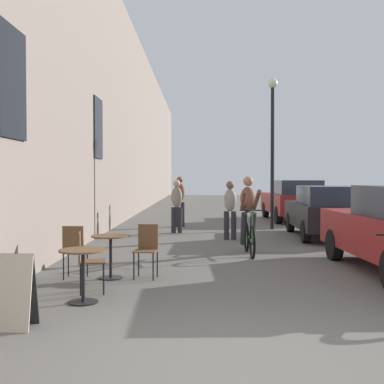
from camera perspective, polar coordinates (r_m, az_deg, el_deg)
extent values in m
plane|color=#5B5954|center=(4.82, 5.32, -18.79)|extent=(88.00, 88.00, 0.00)
cube|color=gray|center=(18.91, -8.77, 9.09)|extent=(0.50, 68.00, 8.28)
cube|color=black|center=(8.27, -19.60, 11.59)|extent=(0.04, 1.10, 1.70)
cube|color=black|center=(14.50, -10.54, 7.09)|extent=(0.04, 1.10, 1.70)
cylinder|color=black|center=(7.08, -12.18, -12.05)|extent=(0.40, 0.40, 0.02)
cylinder|color=black|center=(7.00, -12.20, -9.28)|extent=(0.05, 0.05, 0.67)
cylinder|color=brown|center=(6.95, -12.22, -6.45)|extent=(0.64, 0.64, 0.02)
cylinder|color=black|center=(7.75, -9.96, -9.21)|extent=(0.02, 0.02, 0.45)
cylinder|color=black|center=(7.43, -9.94, -9.68)|extent=(0.02, 0.02, 0.45)
cylinder|color=black|center=(7.75, -12.38, -9.22)|extent=(0.02, 0.02, 0.45)
cylinder|color=black|center=(7.44, -12.47, -9.68)|extent=(0.02, 0.02, 0.45)
cube|color=brown|center=(7.55, -11.20, -7.69)|extent=(0.45, 0.45, 0.02)
cube|color=brown|center=(7.52, -12.59, -6.04)|extent=(0.09, 0.34, 0.42)
cylinder|color=black|center=(8.64, -9.16, -9.54)|extent=(0.40, 0.40, 0.02)
cylinder|color=black|center=(8.57, -9.17, -7.26)|extent=(0.05, 0.05, 0.67)
cylinder|color=brown|center=(8.53, -9.19, -4.93)|extent=(0.64, 0.64, 0.02)
cylinder|color=black|center=(8.91, -13.80, -7.81)|extent=(0.02, 0.02, 0.45)
cylinder|color=black|center=(8.84, -11.74, -7.88)|extent=(0.02, 0.02, 0.45)
cylinder|color=black|center=(8.60, -14.31, -8.16)|extent=(0.02, 0.02, 0.45)
cylinder|color=black|center=(8.53, -12.18, -8.23)|extent=(0.02, 0.02, 0.45)
cube|color=brown|center=(8.68, -13.02, -6.49)|extent=(0.39, 0.39, 0.02)
cube|color=brown|center=(8.48, -13.30, -5.18)|extent=(0.34, 0.03, 0.42)
cylinder|color=black|center=(8.33, -4.41, -8.44)|extent=(0.02, 0.02, 0.45)
cylinder|color=black|center=(8.40, -6.59, -8.35)|extent=(0.02, 0.02, 0.45)
cylinder|color=black|center=(8.64, -3.94, -8.07)|extent=(0.02, 0.02, 0.45)
cylinder|color=black|center=(8.71, -6.04, -7.99)|extent=(0.02, 0.02, 0.45)
cube|color=brown|center=(8.48, -5.25, -6.65)|extent=(0.43, 0.43, 0.02)
cube|color=brown|center=(8.62, -4.98, -5.03)|extent=(0.34, 0.06, 0.42)
cube|color=black|center=(6.16, -19.58, -10.29)|extent=(0.56, 0.21, 0.84)
cube|color=#B2A893|center=(6.00, -20.22, -10.62)|extent=(0.56, 0.21, 0.84)
torus|color=black|center=(10.59, 6.83, -5.70)|extent=(0.07, 0.71, 0.71)
torus|color=black|center=(11.62, 6.16, -5.05)|extent=(0.07, 0.71, 0.71)
cylinder|color=#2D6B38|center=(11.50, 6.22, -3.69)|extent=(0.04, 0.22, 0.58)
cylinder|color=#2D6B38|center=(10.98, 6.53, -2.19)|extent=(0.05, 0.82, 0.14)
cylinder|color=#2D6B38|center=(10.57, 6.81, -3.89)|extent=(0.04, 0.09, 0.67)
cylinder|color=#2D6B38|center=(11.12, 6.46, -5.14)|extent=(0.06, 1.00, 0.12)
cylinder|color=black|center=(10.57, 6.80, -2.07)|extent=(0.52, 0.04, 0.03)
ellipsoid|color=black|center=(11.39, 6.28, -2.15)|extent=(0.12, 0.24, 0.06)
ellipsoid|color=brown|center=(11.29, 6.33, -0.79)|extent=(0.35, 0.36, 0.59)
sphere|color=#A57A5B|center=(11.24, 6.36, 1.22)|extent=(0.22, 0.22, 0.22)
cylinder|color=#26262D|center=(11.28, 6.87, -4.13)|extent=(0.14, 0.40, 0.75)
cylinder|color=#26262D|center=(11.25, 5.86, -4.14)|extent=(0.14, 0.40, 0.75)
cylinder|color=brown|center=(10.93, 7.31, -0.90)|extent=(0.12, 0.75, 0.48)
cylinder|color=brown|center=(10.89, 5.83, -0.91)|extent=(0.09, 0.74, 0.48)
cylinder|color=#26262D|center=(13.71, 3.90, -3.79)|extent=(0.14, 0.14, 0.77)
cylinder|color=#26262D|center=(13.72, 4.74, -3.79)|extent=(0.14, 0.14, 0.77)
ellipsoid|color=#9E9384|center=(13.67, 4.33, -0.91)|extent=(0.34, 0.25, 0.61)
sphere|color=brown|center=(13.66, 4.33, 0.78)|extent=(0.22, 0.22, 0.22)
cylinder|color=#26262D|center=(15.31, -1.37, -3.20)|extent=(0.14, 0.14, 0.78)
cylinder|color=#26262D|center=(15.35, -2.10, -3.19)|extent=(0.14, 0.14, 0.78)
ellipsoid|color=gray|center=(15.28, -1.74, -0.57)|extent=(0.37, 0.28, 0.62)
sphere|color=tan|center=(15.27, -1.74, 0.96)|extent=(0.22, 0.22, 0.22)
cylinder|color=#26262D|center=(17.28, -1.72, -2.54)|extent=(0.14, 0.14, 0.84)
cylinder|color=#26262D|center=(17.23, -1.07, -2.55)|extent=(0.14, 0.14, 0.84)
ellipsoid|color=brown|center=(17.22, -1.39, -0.04)|extent=(0.38, 0.30, 0.67)
sphere|color=brown|center=(17.21, -1.40, 1.40)|extent=(0.22, 0.22, 0.22)
cylinder|color=black|center=(16.66, 9.07, 3.74)|extent=(0.12, 0.12, 4.60)
sphere|color=silver|center=(16.93, 9.10, 12.03)|extent=(0.32, 0.32, 0.32)
cylinder|color=black|center=(10.73, 15.77, -5.75)|extent=(0.22, 0.63, 0.62)
cube|color=black|center=(14.76, 14.76, -2.52)|extent=(1.83, 4.13, 0.66)
cube|color=#283342|center=(14.26, 15.18, -0.34)|extent=(1.49, 2.25, 0.49)
cylinder|color=black|center=(15.98, 11.03, -3.37)|extent=(0.21, 0.59, 0.59)
cylinder|color=black|center=(16.27, 16.41, -3.32)|extent=(0.21, 0.59, 0.59)
cylinder|color=black|center=(13.33, 12.72, -4.38)|extent=(0.21, 0.59, 0.59)
cylinder|color=black|center=(13.68, 19.09, -4.27)|extent=(0.21, 0.59, 0.59)
cube|color=maroon|center=(20.23, 11.31, -1.23)|extent=(1.96, 4.50, 0.72)
cube|color=#283342|center=(19.69, 11.65, 0.53)|extent=(1.61, 2.44, 0.54)
cylinder|color=black|center=(21.54, 8.30, -2.00)|extent=(0.22, 0.65, 0.64)
cylinder|color=black|center=(21.87, 12.64, -1.97)|extent=(0.22, 0.65, 0.64)
cylinder|color=black|center=(18.65, 9.74, -2.57)|extent=(0.22, 0.65, 0.64)
cylinder|color=black|center=(19.03, 14.70, -2.52)|extent=(0.22, 0.65, 0.64)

